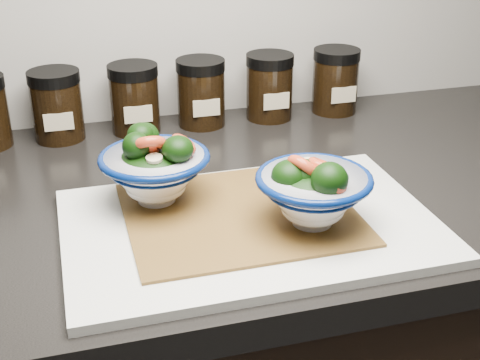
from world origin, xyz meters
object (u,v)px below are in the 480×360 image
object	(u,v)px
spice_jar_e	(269,86)
spice_jar_f	(335,81)
spice_jar_b	(57,105)
spice_jar_c	(134,98)
cutting_board	(250,226)
bowl_right	(313,191)
spice_jar_d	(201,92)
bowl_left	(155,168)

from	to	relation	value
spice_jar_e	spice_jar_f	xyz separation A→B (m)	(0.12, 0.00, 0.00)
spice_jar_b	spice_jar_e	bearing A→B (deg)	0.00
spice_jar_c	cutting_board	bearing A→B (deg)	-76.64
bowl_right	cutting_board	bearing A→B (deg)	155.77
bowl_right	spice_jar_b	size ratio (longest dim) A/B	1.23
spice_jar_c	spice_jar_b	bearing A→B (deg)	180.00
cutting_board	spice_jar_e	distance (m)	0.40
spice_jar_d	bowl_right	bearing A→B (deg)	-83.73
cutting_board	bowl_right	distance (m)	0.09
cutting_board	bowl_left	distance (m)	0.14
spice_jar_c	spice_jar_e	xyz separation A→B (m)	(0.23, 0.00, 0.00)
cutting_board	spice_jar_f	distance (m)	0.46
spice_jar_c	spice_jar_e	bearing A→B (deg)	0.00
bowl_right	bowl_left	bearing A→B (deg)	146.59
spice_jar_b	spice_jar_d	size ratio (longest dim) A/B	1.00
spice_jar_c	bowl_right	bearing A→B (deg)	-68.72
spice_jar_f	spice_jar_c	bearing A→B (deg)	180.00
cutting_board	bowl_right	xyz separation A→B (m)	(0.07, -0.03, 0.05)
cutting_board	spice_jar_e	xyz separation A→B (m)	(0.15, 0.37, 0.05)
spice_jar_d	spice_jar_e	bearing A→B (deg)	0.00
spice_jar_d	spice_jar_e	size ratio (longest dim) A/B	1.00
bowl_left	spice_jar_b	size ratio (longest dim) A/B	1.25
bowl_right	spice_jar_f	world-z (taller)	bowl_right
bowl_right	spice_jar_c	distance (m)	0.43
cutting_board	bowl_left	xyz separation A→B (m)	(-0.10, 0.08, 0.05)
bowl_right	spice_jar_f	xyz separation A→B (m)	(0.20, 0.40, -0.00)
cutting_board	spice_jar_d	size ratio (longest dim) A/B	3.98
cutting_board	spice_jar_e	bearing A→B (deg)	68.56
bowl_right	spice_jar_e	world-z (taller)	bowl_right
bowl_left	bowl_right	bearing A→B (deg)	-33.41
spice_jar_f	cutting_board	bearing A→B (deg)	-125.94
spice_jar_f	spice_jar_b	bearing A→B (deg)	180.00
spice_jar_f	bowl_right	bearing A→B (deg)	-116.53
spice_jar_b	cutting_board	bearing A→B (deg)	-60.22
cutting_board	spice_jar_d	bearing A→B (deg)	86.27
spice_jar_b	bowl_left	bearing A→B (deg)	-69.08
spice_jar_d	spice_jar_b	bearing A→B (deg)	180.00
cutting_board	bowl_right	world-z (taller)	bowl_right
cutting_board	bowl_right	bearing A→B (deg)	-24.23
bowl_left	spice_jar_c	distance (m)	0.29
spice_jar_e	spice_jar_f	size ratio (longest dim) A/B	1.00
spice_jar_b	spice_jar_d	xyz separation A→B (m)	(0.24, 0.00, 0.00)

